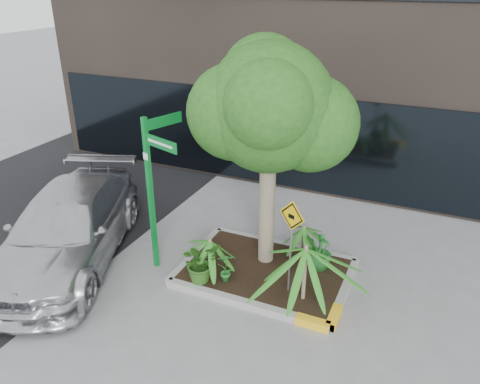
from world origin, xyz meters
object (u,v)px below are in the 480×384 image
at_px(tree, 270,108).
at_px(street_sign_post, 154,179).
at_px(parked_car, 68,228).
at_px(cattle_sign, 291,232).

distance_m(tree, street_sign_post, 2.59).
height_order(parked_car, street_sign_post, street_sign_post).
height_order(parked_car, cattle_sign, cattle_sign).
distance_m(tree, cattle_sign, 2.25).
xyz_separation_m(street_sign_post, cattle_sign, (2.76, 0.09, -0.56)).
bearing_deg(tree, street_sign_post, -155.08).
bearing_deg(parked_car, cattle_sign, -13.69).
bearing_deg(tree, parked_car, -159.39).
relative_size(parked_car, cattle_sign, 2.75).
relative_size(tree, cattle_sign, 2.47).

